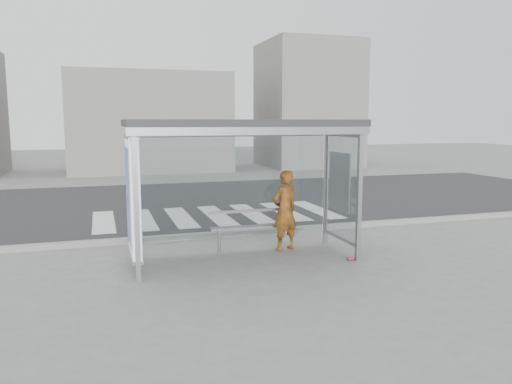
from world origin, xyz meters
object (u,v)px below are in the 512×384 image
person (285,211)px  soda_can (351,259)px  bench (250,227)px

person → soda_can: bearing=109.0°
soda_can → person: bearing=128.9°
bench → soda_can: (1.60, -1.25, -0.46)m
person → soda_can: (0.90, -1.12, -0.78)m
bench → soda_can: bench is taller
bench → soda_can: bearing=-37.9°
bench → person: bearing=-10.6°
bench → soda_can: size_ratio=12.61×
bench → soda_can: 2.08m
person → soda_can: 1.63m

